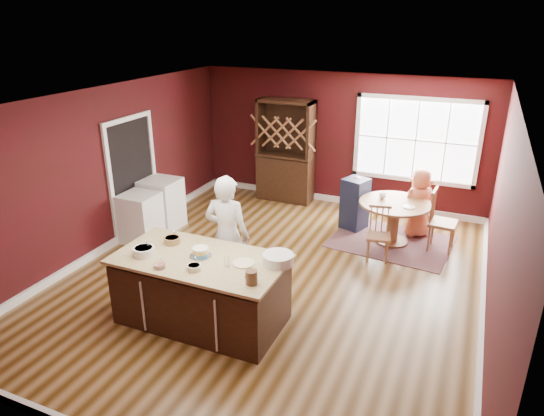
% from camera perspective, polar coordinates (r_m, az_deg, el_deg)
% --- Properties ---
extents(room_shell, '(7.00, 7.00, 7.00)m').
position_cam_1_polar(room_shell, '(6.93, 0.09, 1.60)').
color(room_shell, brown).
rests_on(room_shell, ground).
extents(window, '(2.36, 0.10, 1.66)m').
position_cam_1_polar(window, '(9.77, 16.57, 7.65)').
color(window, white).
rests_on(window, room_shell).
extents(doorway, '(0.08, 1.26, 2.13)m').
position_cam_1_polar(doorway, '(9.01, -16.00, 3.40)').
color(doorway, white).
rests_on(doorway, room_shell).
extents(kitchen_island, '(2.16, 1.13, 0.92)m').
position_cam_1_polar(kitchen_island, '(6.39, -8.28, -9.64)').
color(kitchen_island, black).
rests_on(kitchen_island, ground).
extents(dining_table, '(1.21, 1.21, 0.75)m').
position_cam_1_polar(dining_table, '(8.63, 14.14, -0.70)').
color(dining_table, brown).
rests_on(dining_table, ground).
extents(baker, '(0.68, 0.48, 1.77)m').
position_cam_1_polar(baker, '(6.76, -5.29, -3.32)').
color(baker, silver).
rests_on(baker, ground).
extents(layer_cake, '(0.29, 0.29, 0.12)m').
position_cam_1_polar(layer_cake, '(6.16, -8.40, -5.16)').
color(layer_cake, white).
rests_on(layer_cake, kitchen_island).
extents(bowl_blue, '(0.27, 0.27, 0.11)m').
position_cam_1_polar(bowl_blue, '(6.34, -14.84, -4.94)').
color(bowl_blue, silver).
rests_on(bowl_blue, kitchen_island).
extents(bowl_yellow, '(0.22, 0.22, 0.08)m').
position_cam_1_polar(bowl_yellow, '(6.58, -11.66, -3.72)').
color(bowl_yellow, tan).
rests_on(bowl_yellow, kitchen_island).
extents(bowl_pink, '(0.15, 0.15, 0.05)m').
position_cam_1_polar(bowl_pink, '(6.00, -13.11, -6.66)').
color(bowl_pink, silver).
rests_on(bowl_pink, kitchen_island).
extents(bowl_olive, '(0.17, 0.17, 0.07)m').
position_cam_1_polar(bowl_olive, '(5.87, -9.16, -6.92)').
color(bowl_olive, beige).
rests_on(bowl_olive, kitchen_island).
extents(drinking_glass, '(0.07, 0.07, 0.13)m').
position_cam_1_polar(drinking_glass, '(5.88, -5.35, -6.29)').
color(drinking_glass, silver).
rests_on(drinking_glass, kitchen_island).
extents(dinner_plate, '(0.27, 0.27, 0.02)m').
position_cam_1_polar(dinner_plate, '(5.95, -3.36, -6.51)').
color(dinner_plate, '#FDE8C6').
rests_on(dinner_plate, kitchen_island).
extents(white_tub, '(0.38, 0.38, 0.13)m').
position_cam_1_polar(white_tub, '(5.92, 0.72, -6.02)').
color(white_tub, silver).
rests_on(white_tub, kitchen_island).
extents(stoneware_crock, '(0.14, 0.14, 0.16)m').
position_cam_1_polar(stoneware_crock, '(5.50, -2.42, -8.15)').
color(stoneware_crock, '#4D291B').
rests_on(stoneware_crock, kitchen_island).
extents(toy_figurine, '(0.05, 0.05, 0.08)m').
position_cam_1_polar(toy_figurine, '(5.64, -2.99, -7.87)').
color(toy_figurine, yellow).
rests_on(toy_figurine, kitchen_island).
extents(rug, '(2.15, 1.74, 0.01)m').
position_cam_1_polar(rug, '(8.85, 13.82, -3.86)').
color(rug, brown).
rests_on(rug, ground).
extents(chair_east, '(0.46, 0.48, 1.07)m').
position_cam_1_polar(chair_east, '(8.61, 19.52, -1.38)').
color(chair_east, olive).
rests_on(chair_east, ground).
extents(chair_south, '(0.45, 0.44, 0.90)m').
position_cam_1_polar(chair_south, '(8.01, 12.42, -3.02)').
color(chair_south, brown).
rests_on(chair_south, ground).
extents(chair_north, '(0.47, 0.46, 1.02)m').
position_cam_1_polar(chair_north, '(9.38, 16.92, 0.68)').
color(chair_north, brown).
rests_on(chair_north, ground).
extents(seated_woman, '(0.73, 0.68, 1.26)m').
position_cam_1_polar(seated_woman, '(9.00, 16.90, 0.58)').
color(seated_woman, '#CE6C46').
rests_on(seated_woman, ground).
extents(high_chair, '(0.52, 0.52, 1.01)m').
position_cam_1_polar(high_chair, '(9.09, 9.71, 0.63)').
color(high_chair, '#171B36').
rests_on(high_chair, ground).
extents(toddler, '(0.18, 0.14, 0.26)m').
position_cam_1_polar(toddler, '(8.99, 9.99, 2.43)').
color(toddler, '#8CA5BF').
rests_on(toddler, high_chair).
extents(table_plate, '(0.20, 0.20, 0.01)m').
position_cam_1_polar(table_plate, '(8.40, 15.84, 0.13)').
color(table_plate, beige).
rests_on(table_plate, dining_table).
extents(table_cup, '(0.14, 0.14, 0.09)m').
position_cam_1_polar(table_cup, '(8.67, 12.87, 1.38)').
color(table_cup, white).
rests_on(table_cup, dining_table).
extents(hutch, '(1.17, 0.49, 2.14)m').
position_cam_1_polar(hutch, '(10.25, 1.62, 6.72)').
color(hutch, '#342013').
rests_on(hutch, ground).
extents(washer, '(0.60, 0.58, 0.87)m').
position_cam_1_polar(washer, '(8.78, -15.20, -1.11)').
color(washer, white).
rests_on(washer, ground).
extents(dryer, '(0.65, 0.63, 0.94)m').
position_cam_1_polar(dryer, '(9.24, -12.82, 0.50)').
color(dryer, white).
rests_on(dryer, ground).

